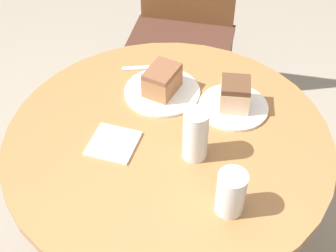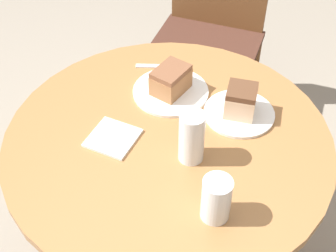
# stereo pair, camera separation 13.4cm
# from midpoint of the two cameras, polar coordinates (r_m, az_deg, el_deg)

# --- Properties ---
(table) EXTENTS (0.96, 0.96, 0.70)m
(table) POSITION_cam_midpoint_polar(r_m,az_deg,el_deg) (1.49, -2.58, -5.90)
(table) COLOR #9E6B3D
(table) RESTS_ON ground_plane
(chair) EXTENTS (0.53, 0.51, 0.92)m
(chair) POSITION_cam_midpoint_polar(r_m,az_deg,el_deg) (2.22, -0.08, 11.62)
(chair) COLOR brown
(chair) RESTS_ON ground_plane
(plate_near) EXTENTS (0.24, 0.24, 0.01)m
(plate_near) POSITION_cam_midpoint_polar(r_m,az_deg,el_deg) (1.51, -3.26, 4.10)
(plate_near) COLOR white
(plate_near) RESTS_ON table
(plate_far) EXTENTS (0.22, 0.22, 0.01)m
(plate_far) POSITION_cam_midpoint_polar(r_m,az_deg,el_deg) (1.46, 5.37, 2.23)
(plate_far) COLOR white
(plate_far) RESTS_ON table
(cake_slice_near) EXTENTS (0.13, 0.14, 0.08)m
(cake_slice_near) POSITION_cam_midpoint_polar(r_m,az_deg,el_deg) (1.48, -3.33, 5.49)
(cake_slice_near) COLOR #9E6B42
(cake_slice_near) RESTS_ON plate_near
(cake_slice_far) EXTENTS (0.09, 0.09, 0.09)m
(cake_slice_far) POSITION_cam_midpoint_polar(r_m,az_deg,el_deg) (1.42, 5.51, 3.75)
(cake_slice_far) COLOR beige
(cake_slice_far) RESTS_ON plate_far
(glass_lemonade) EXTENTS (0.07, 0.07, 0.16)m
(glass_lemonade) POSITION_cam_midpoint_polar(r_m,az_deg,el_deg) (1.26, 0.35, -1.42)
(glass_lemonade) COLOR beige
(glass_lemonade) RESTS_ON table
(glass_water) EXTENTS (0.07, 0.07, 0.13)m
(glass_water) POSITION_cam_midpoint_polar(r_m,az_deg,el_deg) (1.16, 4.35, -8.50)
(glass_water) COLOR silver
(glass_water) RESTS_ON table
(napkin_stack) EXTENTS (0.16, 0.16, 0.01)m
(napkin_stack) POSITION_cam_midpoint_polar(r_m,az_deg,el_deg) (1.36, -9.51, -2.24)
(napkin_stack) COLOR white
(napkin_stack) RESTS_ON table
(fork) EXTENTS (0.15, 0.04, 0.00)m
(fork) POSITION_cam_midpoint_polar(r_m,az_deg,el_deg) (1.62, -5.32, 6.99)
(fork) COLOR silver
(fork) RESTS_ON table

